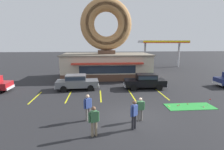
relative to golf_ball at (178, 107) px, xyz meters
name	(u,v)px	position (x,y,z in m)	size (l,w,h in m)	color
ground_plane	(131,118)	(-3.97, -1.56, -0.05)	(160.00, 160.00, 0.00)	#232326
donut_shop_building	(106,51)	(-4.90, 12.39, 3.69)	(12.30, 6.75, 10.96)	brown
putting_mat	(190,106)	(1.02, 0.04, -0.04)	(3.76, 1.51, 0.03)	green
mini_donut_near_left	(204,107)	(2.01, -0.22, 0.00)	(0.13, 0.13, 0.04)	#D8667F
mini_donut_near_right	(188,104)	(1.11, 0.54, 0.00)	(0.13, 0.13, 0.04)	brown
mini_donut_mid_left	(178,105)	(0.15, 0.27, 0.00)	(0.13, 0.13, 0.04)	#A5724C
mini_donut_mid_centre	(179,105)	(0.31, 0.37, 0.00)	(0.13, 0.13, 0.04)	#A5724C
mini_donut_mid_right	(169,106)	(-0.64, 0.16, 0.00)	(0.13, 0.13, 0.04)	#E5C666
golf_ball	(178,107)	(0.00, 0.00, 0.00)	(0.04, 0.04, 0.04)	white
putting_flag_pin	(210,100)	(2.68, 0.12, 0.39)	(0.13, 0.01, 0.55)	silver
car_grey	(77,81)	(-8.41, 5.97, 0.82)	(4.64, 2.14, 1.60)	slate
car_black	(145,81)	(-1.01, 5.76, 0.82)	(4.63, 2.14, 1.60)	black
pedestrian_blue_sweater_man	(134,113)	(-4.14, -3.13, 0.93)	(0.48, 0.43, 1.75)	#232328
pedestrian_hooded_kid	(94,120)	(-6.45, -3.69, 0.89)	(0.58, 0.33, 1.69)	#7F7056
pedestrian_leather_jacket_man	(140,108)	(-3.51, -2.06, 0.80)	(0.59, 0.27, 1.55)	slate
pedestrian_clipboard_woman	(88,106)	(-6.87, -1.73, 0.93)	(0.50, 0.42, 1.75)	slate
trash_bin	(152,78)	(0.79, 9.09, 0.45)	(0.57, 0.57, 0.97)	#1E662D
gas_station_canopy	(163,43)	(6.81, 21.81, 4.81)	(9.00, 4.46, 5.30)	silver
parking_stripe_far_left	(35,98)	(-11.95, 3.44, -0.05)	(0.12, 3.60, 0.01)	yellow
parking_stripe_left	(68,97)	(-8.95, 3.44, -0.05)	(0.12, 3.60, 0.01)	yellow
parking_stripe_mid_left	(101,96)	(-5.95, 3.44, -0.05)	(0.12, 3.60, 0.01)	yellow
parking_stripe_centre	(132,95)	(-2.95, 3.44, -0.05)	(0.12, 3.60, 0.01)	yellow
parking_stripe_mid_right	(162,94)	(0.05, 3.44, -0.05)	(0.12, 3.60, 0.01)	yellow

